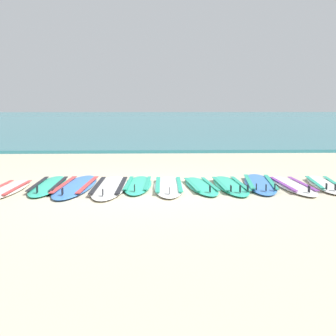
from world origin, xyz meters
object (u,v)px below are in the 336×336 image
at_px(surfboard_3, 110,187).
at_px(surfboard_8, 260,183).
at_px(surfboard_6, 201,186).
at_px(surfboard_0, 8,189).
at_px(surfboard_5, 169,186).
at_px(surfboard_7, 230,185).
at_px(surfboard_9, 292,185).
at_px(surfboard_2, 76,186).
at_px(surfboard_4, 138,185).
at_px(surfboard_1, 48,185).
at_px(surfboard_10, 324,184).

distance_m(surfboard_3, surfboard_8, 2.87).
distance_m(surfboard_6, surfboard_8, 1.18).
relative_size(surfboard_0, surfboard_5, 0.90).
height_order(surfboard_5, surfboard_7, same).
distance_m(surfboard_5, surfboard_9, 2.32).
relative_size(surfboard_2, surfboard_7, 1.17).
relative_size(surfboard_8, surfboard_9, 1.11).
bearing_deg(surfboard_6, surfboard_2, 178.96).
bearing_deg(surfboard_0, surfboard_8, 5.35).
relative_size(surfboard_4, surfboard_8, 0.86).
bearing_deg(surfboard_8, surfboard_0, -174.65).
distance_m(surfboard_2, surfboard_8, 3.49).
bearing_deg(surfboard_6, surfboard_9, -0.31).
distance_m(surfboard_5, surfboard_6, 0.60).
xyz_separation_m(surfboard_1, surfboard_7, (3.41, -0.09, 0.00)).
distance_m(surfboard_4, surfboard_9, 2.90).
distance_m(surfboard_0, surfboard_5, 2.90).
bearing_deg(surfboard_1, surfboard_9, -1.65).
bearing_deg(surfboard_10, surfboard_2, -179.27).
height_order(surfboard_7, surfboard_8, same).
bearing_deg(surfboard_4, surfboard_3, -159.07).
xyz_separation_m(surfboard_8, surfboard_10, (1.20, -0.11, 0.00)).
distance_m(surfboard_5, surfboard_7, 1.16).
relative_size(surfboard_3, surfboard_4, 1.22).
relative_size(surfboard_1, surfboard_9, 1.03).
xyz_separation_m(surfboard_3, surfboard_7, (2.25, 0.08, 0.00)).
distance_m(surfboard_3, surfboard_7, 2.25).
bearing_deg(surfboard_0, surfboard_9, 2.33).
bearing_deg(surfboard_8, surfboard_10, -5.37).
bearing_deg(surfboard_0, surfboard_3, 5.65).
relative_size(surfboard_6, surfboard_8, 0.85).
xyz_separation_m(surfboard_3, surfboard_8, (2.86, 0.26, 0.00)).
relative_size(surfboard_2, surfboard_9, 1.18).
distance_m(surfboard_3, surfboard_6, 1.69).
xyz_separation_m(surfboard_3, surfboard_9, (3.41, 0.03, 0.00)).
height_order(surfboard_0, surfboard_7, same).
xyz_separation_m(surfboard_3, surfboard_4, (0.52, 0.20, 0.00)).
bearing_deg(surfboard_6, surfboard_10, 2.47).
distance_m(surfboard_2, surfboard_6, 2.33).
relative_size(surfboard_2, surfboard_3, 1.02).
height_order(surfboard_2, surfboard_7, same).
bearing_deg(surfboard_2, surfboard_1, 171.35).
xyz_separation_m(surfboard_5, surfboard_10, (2.97, 0.10, 0.00)).
distance_m(surfboard_0, surfboard_4, 2.35).
relative_size(surfboard_1, surfboard_7, 1.02).
height_order(surfboard_8, surfboard_9, same).
height_order(surfboard_5, surfboard_10, same).
height_order(surfboard_6, surfboard_8, same).
relative_size(surfboard_0, surfboard_9, 0.94).
relative_size(surfboard_7, surfboard_8, 0.91).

